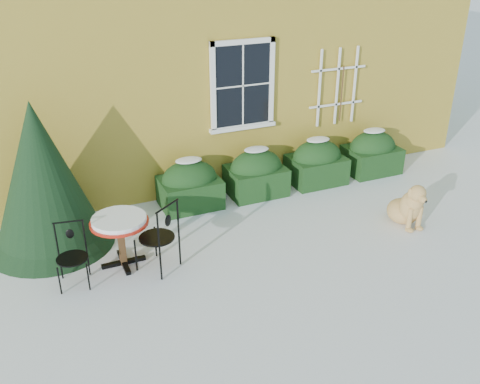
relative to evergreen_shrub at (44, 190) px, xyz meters
name	(u,v)px	position (x,y,z in m)	size (l,w,h in m)	color
ground	(268,276)	(2.72, -2.16, -0.94)	(80.00, 80.00, 0.00)	white
hedge_row	(287,168)	(4.37, 0.39, -0.53)	(4.95, 0.80, 0.91)	black
evergreen_shrub	(44,190)	(0.00, 0.00, 0.00)	(1.92, 1.92, 2.33)	black
bistro_table	(120,226)	(0.90, -1.01, -0.29)	(0.84, 0.84, 0.78)	black
patio_chair_near	(159,236)	(1.38, -1.35, -0.40)	(0.67, 0.67, 1.08)	black
patio_chair_far	(72,255)	(0.18, -1.21, -0.48)	(0.46, 0.46, 0.90)	black
dog	(408,207)	(5.53, -1.71, -0.61)	(0.57, 0.90, 0.82)	tan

